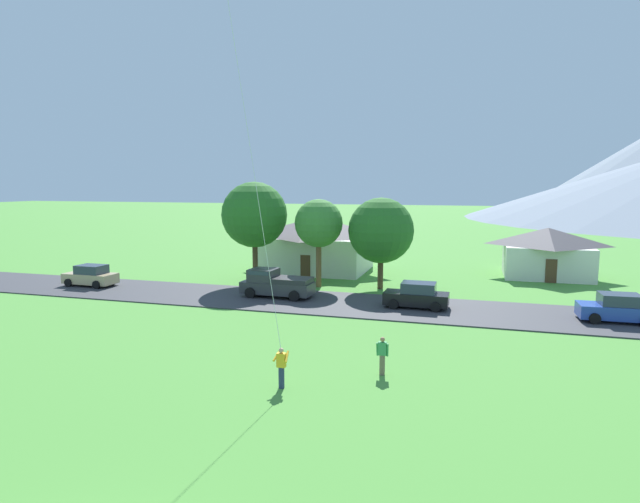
# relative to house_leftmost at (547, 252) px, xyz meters

# --- Properties ---
(road_strip) EXTENTS (160.00, 7.17, 0.08)m
(road_strip) POSITION_rel_house_leftmost_xyz_m (-14.07, -15.56, -2.23)
(road_strip) COLOR #38383D
(road_strip) RESTS_ON ground
(house_leftmost) EXTENTS (7.71, 6.53, 4.38)m
(house_leftmost) POSITION_rel_house_leftmost_xyz_m (0.00, 0.00, 0.00)
(house_leftmost) COLOR silver
(house_leftmost) RESTS_ON ground
(house_left_center) EXTENTS (9.93, 8.41, 5.13)m
(house_left_center) POSITION_rel_house_leftmost_xyz_m (-20.46, -2.48, 0.39)
(house_left_center) COLOR silver
(house_left_center) RESTS_ON ground
(tree_near_left) EXTENTS (5.38, 5.38, 8.40)m
(tree_near_left) POSITION_rel_house_leftmost_xyz_m (-23.61, -10.15, 3.43)
(tree_near_left) COLOR #4C3823
(tree_near_left) RESTS_ON ground
(tree_left_of_center) EXTENTS (5.12, 5.12, 7.18)m
(tree_left_of_center) POSITION_rel_house_leftmost_xyz_m (-13.25, -9.49, 2.34)
(tree_left_of_center) COLOR #4C3823
(tree_left_of_center) RESTS_ON ground
(tree_center) EXTENTS (3.83, 3.83, 7.03)m
(tree_center) POSITION_rel_house_leftmost_xyz_m (-18.15, -10.07, 2.81)
(tree_center) COLOR brown
(tree_center) RESTS_ON ground
(parked_car_blue_west_end) EXTENTS (4.26, 2.19, 1.68)m
(parked_car_blue_west_end) POSITION_rel_house_leftmost_xyz_m (1.99, -15.65, -1.40)
(parked_car_blue_west_end) COLOR #2847A8
(parked_car_blue_west_end) RESTS_ON road_strip
(parked_car_tan_mid_west) EXTENTS (4.23, 2.14, 1.68)m
(parked_car_tan_mid_west) POSITION_rel_house_leftmost_xyz_m (-35.79, -15.16, -1.40)
(parked_car_tan_mid_west) COLOR tan
(parked_car_tan_mid_west) RESTS_ON road_strip
(parked_car_black_mid_east) EXTENTS (4.23, 2.13, 1.68)m
(parked_car_black_mid_east) POSITION_rel_house_leftmost_xyz_m (-9.80, -15.37, -1.40)
(parked_car_black_mid_east) COLOR black
(parked_car_black_mid_east) RESTS_ON road_strip
(pickup_truck_charcoal_east_side) EXTENTS (5.28, 2.49, 1.99)m
(pickup_truck_charcoal_east_side) POSITION_rel_house_leftmost_xyz_m (-19.99, -14.85, -1.21)
(pickup_truck_charcoal_east_side) COLOR #333338
(pickup_truck_charcoal_east_side) RESTS_ON road_strip
(watcher_person) EXTENTS (0.56, 0.24, 1.68)m
(watcher_person) POSITION_rel_house_leftmost_xyz_m (-9.96, -28.03, -1.39)
(watcher_person) COLOR #70604C
(watcher_person) RESTS_ON ground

